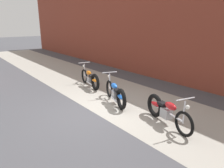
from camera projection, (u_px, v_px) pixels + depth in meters
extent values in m
plane|color=#47474C|center=(94.00, 113.00, 6.92)|extent=(80.00, 80.00, 0.00)
cube|color=#9E998E|center=(132.00, 101.00, 7.95)|extent=(36.00, 3.50, 0.01)
cube|color=brown|center=(191.00, 26.00, 9.23)|extent=(36.00, 0.50, 5.37)
torus|color=black|center=(84.00, 76.00, 10.20)|extent=(0.68, 0.20, 0.68)
torus|color=black|center=(95.00, 82.00, 9.09)|extent=(0.74, 0.26, 0.73)
cylinder|color=silver|center=(90.00, 78.00, 9.63)|extent=(1.23, 0.27, 0.06)
cube|color=#99999E|center=(90.00, 80.00, 9.58)|extent=(0.35, 0.27, 0.28)
ellipsoid|color=orange|center=(89.00, 73.00, 9.63)|extent=(0.47, 0.27, 0.20)
ellipsoid|color=orange|center=(95.00, 80.00, 9.11)|extent=(0.46, 0.26, 0.10)
cube|color=black|center=(92.00, 76.00, 9.34)|extent=(0.31, 0.25, 0.08)
cylinder|color=silver|center=(85.00, 70.00, 10.07)|extent=(0.05, 0.05, 0.62)
cylinder|color=silver|center=(84.00, 63.00, 9.97)|extent=(0.13, 0.58, 0.03)
sphere|color=white|center=(84.00, 66.00, 10.11)|extent=(0.11, 0.11, 0.11)
cylinder|color=silver|center=(89.00, 83.00, 9.33)|extent=(0.55, 0.16, 0.06)
torus|color=black|center=(109.00, 89.00, 8.28)|extent=(0.67, 0.30, 0.68)
torus|color=black|center=(121.00, 99.00, 7.09)|extent=(0.73, 0.37, 0.73)
cylinder|color=silver|center=(115.00, 93.00, 7.67)|extent=(1.18, 0.47, 0.06)
cube|color=#99999E|center=(116.00, 94.00, 7.61)|extent=(0.38, 0.31, 0.28)
ellipsoid|color=blue|center=(114.00, 86.00, 7.68)|extent=(0.48, 0.33, 0.20)
ellipsoid|color=blue|center=(121.00, 97.00, 7.12)|extent=(0.47, 0.32, 0.10)
cube|color=black|center=(118.00, 90.00, 7.37)|extent=(0.33, 0.28, 0.08)
cylinder|color=silver|center=(110.00, 81.00, 8.15)|extent=(0.06, 0.06, 0.62)
cylinder|color=silver|center=(110.00, 72.00, 8.05)|extent=(0.22, 0.56, 0.03)
sphere|color=white|center=(109.00, 76.00, 8.19)|extent=(0.11, 0.11, 0.11)
cylinder|color=silver|center=(114.00, 99.00, 7.37)|extent=(0.54, 0.24, 0.06)
torus|color=black|center=(184.00, 124.00, 5.42)|extent=(0.68, 0.25, 0.68)
torus|color=black|center=(155.00, 105.00, 6.55)|extent=(0.74, 0.31, 0.73)
cylinder|color=silver|center=(168.00, 113.00, 5.98)|extent=(1.21, 0.36, 0.06)
cube|color=#99999E|center=(166.00, 113.00, 6.06)|extent=(0.36, 0.29, 0.28)
ellipsoid|color=red|center=(171.00, 106.00, 5.84)|extent=(0.47, 0.29, 0.20)
ellipsoid|color=red|center=(156.00, 104.00, 6.49)|extent=(0.47, 0.28, 0.10)
cube|color=black|center=(162.00, 104.00, 6.17)|extent=(0.32, 0.26, 0.08)
cylinder|color=silver|center=(184.00, 112.00, 5.36)|extent=(0.05, 0.05, 0.62)
cylinder|color=silver|center=(185.00, 99.00, 5.26)|extent=(0.18, 0.57, 0.03)
sphere|color=white|center=(188.00, 107.00, 5.23)|extent=(0.11, 0.11, 0.11)
cylinder|color=silver|center=(165.00, 112.00, 6.35)|extent=(0.55, 0.20, 0.06)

